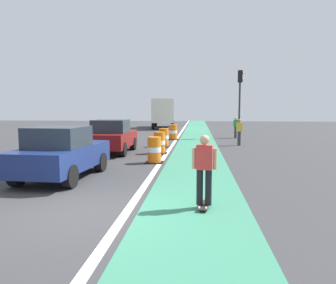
{
  "coord_description": "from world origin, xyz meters",
  "views": [
    {
      "loc": [
        2.45,
        -6.78,
        2.3
      ],
      "look_at": [
        1.41,
        4.61,
        1.1
      ],
      "focal_mm": 35.06,
      "sensor_mm": 36.0,
      "label": 1
    }
  ],
  "objects_px": {
    "traffic_barrel_front": "(154,150)",
    "pedestrian_waiting": "(239,131)",
    "traffic_barrel_back": "(164,138)",
    "parked_sedan_second": "(112,137)",
    "traffic_barrel_mid": "(160,143)",
    "traffic_barrel_far": "(173,132)",
    "pedestrian_crossing": "(236,127)",
    "skateboarder_on_lane": "(204,169)",
    "delivery_truck_down_block": "(163,112)",
    "traffic_light_corner": "(240,92)",
    "parked_sedan_nearest": "(62,153)"
  },
  "relations": [
    {
      "from": "skateboarder_on_lane",
      "to": "traffic_light_corner",
      "type": "bearing_deg",
      "value": 80.56
    },
    {
      "from": "parked_sedan_second",
      "to": "delivery_truck_down_block",
      "type": "xyz_separation_m",
      "value": [
        0.46,
        20.68,
        1.01
      ]
    },
    {
      "from": "traffic_barrel_back",
      "to": "traffic_barrel_far",
      "type": "height_order",
      "value": "same"
    },
    {
      "from": "traffic_barrel_mid",
      "to": "pedestrian_crossing",
      "type": "bearing_deg",
      "value": 61.8
    },
    {
      "from": "traffic_light_corner",
      "to": "pedestrian_crossing",
      "type": "height_order",
      "value": "traffic_light_corner"
    },
    {
      "from": "traffic_barrel_front",
      "to": "parked_sedan_second",
      "type": "bearing_deg",
      "value": 132.02
    },
    {
      "from": "skateboarder_on_lane",
      "to": "traffic_barrel_mid",
      "type": "bearing_deg",
      "value": 103.08
    },
    {
      "from": "traffic_barrel_mid",
      "to": "traffic_barrel_back",
      "type": "bearing_deg",
      "value": 91.69
    },
    {
      "from": "traffic_barrel_mid",
      "to": "pedestrian_crossing",
      "type": "distance_m",
      "value": 10.1
    },
    {
      "from": "parked_sedan_second",
      "to": "delivery_truck_down_block",
      "type": "bearing_deg",
      "value": 88.71
    },
    {
      "from": "pedestrian_crossing",
      "to": "pedestrian_waiting",
      "type": "bearing_deg",
      "value": -93.89
    },
    {
      "from": "skateboarder_on_lane",
      "to": "traffic_barrel_mid",
      "type": "height_order",
      "value": "skateboarder_on_lane"
    },
    {
      "from": "skateboarder_on_lane",
      "to": "delivery_truck_down_block",
      "type": "distance_m",
      "value": 29.86
    },
    {
      "from": "traffic_barrel_mid",
      "to": "traffic_barrel_far",
      "type": "height_order",
      "value": "same"
    },
    {
      "from": "traffic_barrel_front",
      "to": "pedestrian_waiting",
      "type": "xyz_separation_m",
      "value": [
        4.33,
        6.8,
        0.33
      ]
    },
    {
      "from": "traffic_barrel_mid",
      "to": "traffic_barrel_front",
      "type": "bearing_deg",
      "value": -87.76
    },
    {
      "from": "parked_sedan_second",
      "to": "traffic_barrel_back",
      "type": "distance_m",
      "value": 3.74
    },
    {
      "from": "parked_sedan_second",
      "to": "pedestrian_waiting",
      "type": "xyz_separation_m",
      "value": [
        6.87,
        3.97,
        0.03
      ]
    },
    {
      "from": "traffic_barrel_front",
      "to": "delivery_truck_down_block",
      "type": "height_order",
      "value": "delivery_truck_down_block"
    },
    {
      "from": "traffic_barrel_back",
      "to": "pedestrian_waiting",
      "type": "relative_size",
      "value": 0.68
    },
    {
      "from": "skateboarder_on_lane",
      "to": "traffic_barrel_front",
      "type": "bearing_deg",
      "value": 107.85
    },
    {
      "from": "parked_sedan_second",
      "to": "pedestrian_crossing",
      "type": "relative_size",
      "value": 2.55
    },
    {
      "from": "parked_sedan_second",
      "to": "delivery_truck_down_block",
      "type": "distance_m",
      "value": 20.71
    },
    {
      "from": "pedestrian_waiting",
      "to": "skateboarder_on_lane",
      "type": "bearing_deg",
      "value": -100.47
    },
    {
      "from": "traffic_barrel_front",
      "to": "pedestrian_waiting",
      "type": "distance_m",
      "value": 8.07
    },
    {
      "from": "traffic_barrel_front",
      "to": "pedestrian_crossing",
      "type": "distance_m",
      "value": 12.61
    },
    {
      "from": "traffic_barrel_back",
      "to": "traffic_light_corner",
      "type": "height_order",
      "value": "traffic_light_corner"
    },
    {
      "from": "traffic_barrel_mid",
      "to": "pedestrian_crossing",
      "type": "xyz_separation_m",
      "value": [
        4.77,
        8.9,
        0.33
      ]
    },
    {
      "from": "parked_sedan_second",
      "to": "traffic_barrel_far",
      "type": "height_order",
      "value": "parked_sedan_second"
    },
    {
      "from": "parked_sedan_nearest",
      "to": "skateboarder_on_lane",
      "type": "bearing_deg",
      "value": -31.45
    },
    {
      "from": "parked_sedan_nearest",
      "to": "traffic_barrel_back",
      "type": "distance_m",
      "value": 9.31
    },
    {
      "from": "parked_sedan_second",
      "to": "traffic_barrel_mid",
      "type": "height_order",
      "value": "parked_sedan_second"
    },
    {
      "from": "traffic_barrel_front",
      "to": "traffic_barrel_far",
      "type": "distance_m",
      "value": 10.04
    },
    {
      "from": "parked_sedan_second",
      "to": "traffic_barrel_far",
      "type": "bearing_deg",
      "value": 70.26
    },
    {
      "from": "delivery_truck_down_block",
      "to": "skateboarder_on_lane",
      "type": "bearing_deg",
      "value": -82.24
    },
    {
      "from": "traffic_barrel_back",
      "to": "traffic_barrel_far",
      "type": "relative_size",
      "value": 1.0
    },
    {
      "from": "traffic_barrel_mid",
      "to": "delivery_truck_down_block",
      "type": "distance_m",
      "value": 20.83
    },
    {
      "from": "skateboarder_on_lane",
      "to": "traffic_barrel_back",
      "type": "height_order",
      "value": "skateboarder_on_lane"
    },
    {
      "from": "traffic_barrel_far",
      "to": "delivery_truck_down_block",
      "type": "bearing_deg",
      "value": 98.96
    },
    {
      "from": "traffic_barrel_front",
      "to": "pedestrian_crossing",
      "type": "xyz_separation_m",
      "value": [
        4.66,
        11.71,
        0.33
      ]
    },
    {
      "from": "parked_sedan_second",
      "to": "traffic_barrel_front",
      "type": "distance_m",
      "value": 3.81
    },
    {
      "from": "pedestrian_waiting",
      "to": "pedestrian_crossing",
      "type": "bearing_deg",
      "value": 86.11
    },
    {
      "from": "parked_sedan_second",
      "to": "traffic_barrel_front",
      "type": "bearing_deg",
      "value": -47.98
    },
    {
      "from": "traffic_barrel_mid",
      "to": "traffic_barrel_back",
      "type": "distance_m",
      "value": 2.91
    },
    {
      "from": "traffic_barrel_far",
      "to": "traffic_light_corner",
      "type": "relative_size",
      "value": 0.21
    },
    {
      "from": "delivery_truck_down_block",
      "to": "pedestrian_waiting",
      "type": "bearing_deg",
      "value": -69.02
    },
    {
      "from": "delivery_truck_down_block",
      "to": "pedestrian_waiting",
      "type": "relative_size",
      "value": 4.81
    },
    {
      "from": "traffic_barrel_mid",
      "to": "pedestrian_crossing",
      "type": "height_order",
      "value": "pedestrian_crossing"
    },
    {
      "from": "skateboarder_on_lane",
      "to": "traffic_barrel_back",
      "type": "bearing_deg",
      "value": 100.33
    },
    {
      "from": "traffic_barrel_back",
      "to": "traffic_barrel_far",
      "type": "distance_m",
      "value": 4.33
    }
  ]
}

